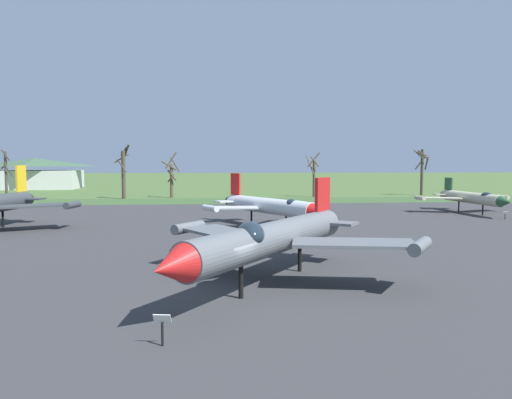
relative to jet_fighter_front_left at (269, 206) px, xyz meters
name	(u,v)px	position (x,y,z in m)	size (l,w,h in m)	color
ground_plane	(229,304)	(-4.51, -23.08, -2.03)	(600.00, 600.00, 0.00)	#425B2D
asphalt_apron	(220,236)	(-4.51, -4.62, -2.00)	(85.70, 61.54, 0.05)	#333335
grass_verge_strip	(215,201)	(-4.51, 32.15, -2.00)	(145.70, 12.00, 0.06)	#355129
jet_fighter_front_left	(269,206)	(0.00, 0.00, 0.00)	(10.12, 13.36, 4.82)	silver
info_placard_front_left	(322,233)	(3.04, -7.42, -1.43)	(0.57, 0.27, 0.96)	black
jet_fighter_rear_center	(272,238)	(-2.37, -20.23, 0.24)	(12.54, 13.93, 4.94)	#565B60
info_placard_rear_center	(162,326)	(-6.76, -27.64, -1.36)	(0.57, 0.26, 1.07)	black
jet_fighter_rear_left	(472,198)	(24.73, 10.25, -0.16)	(11.09, 13.39, 4.03)	#B7B293
info_placard_rear_left	(505,214)	(24.92, 4.18, -1.47)	(0.65, 0.30, 0.85)	black
bare_tree_far_left	(6,174)	(-37.12, 36.79, 2.12)	(2.50, 2.48, 8.00)	#42382D
bare_tree_left_of_center	(124,172)	(-19.39, 38.94, 2.45)	(2.80, 2.61, 9.03)	#42382D
bare_tree_center	(171,177)	(-11.74, 40.82, 1.55)	(3.02, 2.90, 7.81)	brown
bare_tree_right_of_center	(314,175)	(12.80, 40.55, 1.85)	(2.54, 2.53, 7.80)	brown
bare_tree_far_right	(422,169)	(33.40, 42.72, 2.83)	(2.77, 2.77, 8.42)	#42382D
visitor_building	(36,174)	(-45.64, 74.70, 1.43)	(20.55, 14.76, 7.11)	beige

